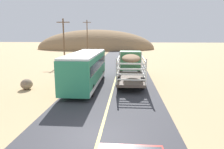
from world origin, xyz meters
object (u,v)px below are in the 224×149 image
boulder_mid_field (27,84)px  bus (86,69)px  power_pole_mid (64,40)px  car_far (129,56)px  power_pole_far (87,36)px  livestock_truck (130,63)px

boulder_mid_field → bus: bearing=15.2°
bus → power_pole_mid: (-6.92, 15.68, 2.29)m
power_pole_mid → boulder_mid_field: 17.54m
car_far → power_pole_mid: power_pole_mid is taller
bus → power_pole_far: 36.94m
power_pole_far → boulder_mid_field: size_ratio=7.62×
livestock_truck → power_pole_far: power_pole_far is taller
power_pole_mid → boulder_mid_field: size_ratio=6.64×
livestock_truck → car_far: livestock_truck is taller
livestock_truck → bus: size_ratio=0.97×
livestock_truck → power_pole_far: size_ratio=1.13×
bus → car_far: 21.93m
livestock_truck → bus: (-4.24, -3.89, -0.04)m
car_far → power_pole_mid: 12.93m
bus → car_far: size_ratio=2.27×
power_pole_far → car_far: bearing=-53.0°
bus → power_pole_far: bearing=100.8°
bus → power_pole_far: power_pole_far is taller
power_pole_mid → livestock_truck: bearing=-46.5°
livestock_truck → car_far: size_ratio=2.20×
car_far → power_pole_far: bearing=127.0°
livestock_truck → boulder_mid_field: bearing=-150.7°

